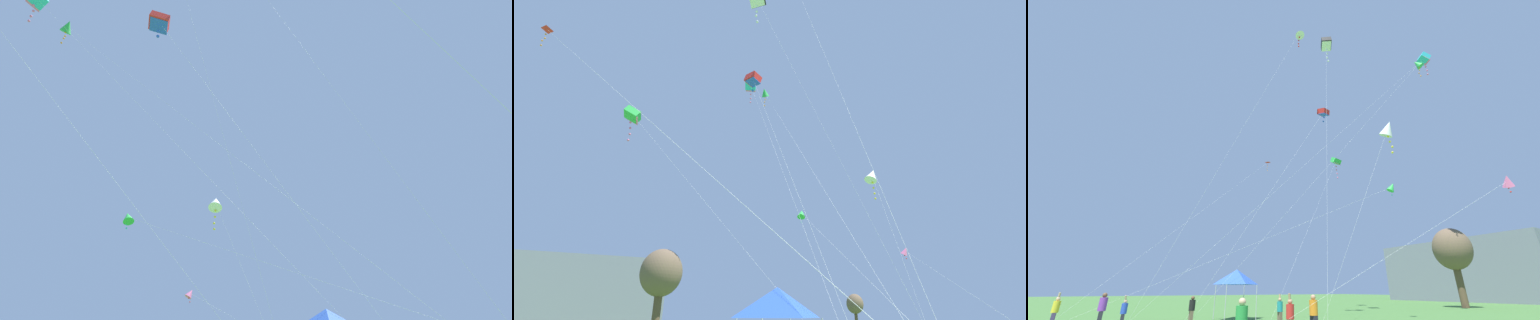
# 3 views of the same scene
# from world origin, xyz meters

# --- Properties ---
(distant_building) EXTENTS (29.66, 14.00, 10.85)m
(distant_building) POSITION_xyz_m (-16.46, 61.42, 5.43)
(distant_building) COLOR slate
(distant_building) RESTS_ON ground
(tree_far_right) EXTENTS (4.72, 4.72, 9.52)m
(tree_far_right) POSITION_xyz_m (-5.26, 37.28, 6.77)
(tree_far_right) COLOR brown
(tree_far_right) RESTS_ON ground
(festival_tent) EXTENTS (2.64, 2.64, 3.46)m
(festival_tent) POSITION_xyz_m (-5.51, 7.56, 2.91)
(festival_tent) COLOR #B7B7BC
(festival_tent) RESTS_ON ground
(person_yellow_shirt) EXTENTS (0.38, 0.38, 1.86)m
(person_yellow_shirt) POSITION_xyz_m (-6.81, -3.42, 0.90)
(person_yellow_shirt) COLOR #473860
(person_yellow_shirt) RESTS_ON ground
(person_orange_shirt) EXTENTS (0.42, 0.42, 1.79)m
(person_orange_shirt) POSITION_xyz_m (3.63, 8.11, 0.96)
(person_orange_shirt) COLOR #282833
(person_orange_shirt) RESTS_ON ground
(person_purple_shirt) EXTENTS (0.44, 0.44, 1.85)m
(person_purple_shirt) POSITION_xyz_m (-4.92, -1.03, 1.00)
(person_purple_shirt) COLOR #282833
(person_purple_shirt) RESTS_ON ground
(person_blue_shirt) EXTENTS (0.35, 0.35, 1.70)m
(person_blue_shirt) POSITION_xyz_m (-4.84, 0.14, 0.82)
(person_blue_shirt) COLOR #282833
(person_blue_shirt) RESTS_ON ground
(person_teal_shirt) EXTENTS (0.36, 0.36, 1.77)m
(person_teal_shirt) POSITION_xyz_m (-1.20, 8.94, 0.86)
(person_teal_shirt) COLOR brown
(person_teal_shirt) RESTS_ON ground
(person_red_shirt) EXTENTS (0.38, 0.38, 1.85)m
(person_red_shirt) POSITION_xyz_m (3.79, 6.62, 0.90)
(person_red_shirt) COLOR brown
(person_red_shirt) RESTS_ON ground
(person_black_shirt) EXTENTS (0.39, 0.39, 1.64)m
(person_black_shirt) POSITION_xyz_m (-4.24, 4.05, 0.88)
(person_black_shirt) COLOR brown
(person_black_shirt) RESTS_ON ground
(kite_green_box_0) EXTENTS (10.76, 16.44, 19.66)m
(kite_green_box_0) POSITION_xyz_m (-11.57, 24.11, 18.84)
(kite_green_box_0) COLOR silver
(kite_green_box_0) RESTS_ON ground
(kite_cyan_box_1) EXTENTS (7.05, 25.78, 30.30)m
(kite_cyan_box_1) POSITION_xyz_m (1.69, 28.83, 29.53)
(kite_cyan_box_1) COLOR silver
(kite_cyan_box_1) RESTS_ON ground
(kite_red_delta_2) EXTENTS (10.54, 20.26, 19.37)m
(kite_red_delta_2) POSITION_xyz_m (-17.39, 15.74, 18.76)
(kite_red_delta_2) COLOR silver
(kite_red_delta_2) RESTS_ON ground
(kite_black_box_3) EXTENTS (8.05, 8.72, 30.22)m
(kite_black_box_3) POSITION_xyz_m (-2.91, 16.32, 29.57)
(kite_black_box_3) COLOR silver
(kite_black_box_3) RESTS_ON ground
(kite_red_box_4) EXTENTS (1.58, 12.68, 20.13)m
(kite_red_box_4) POSITION_xyz_m (-3.46, 15.57, 19.60)
(kite_red_box_4) COLOR silver
(kite_red_box_4) RESTS_ON ground
(kite_white_diamond_5) EXTENTS (3.68, 11.92, 28.49)m
(kite_white_diamond_5) POSITION_xyz_m (-1.90, 11.57, 27.69)
(kite_white_diamond_5) COLOR silver
(kite_white_diamond_5) RESTS_ON ground
(kite_white_diamond_6) EXTENTS (2.84, 5.79, 12.97)m
(kite_white_diamond_6) POSITION_xyz_m (5.75, 13.53, 12.21)
(kite_white_diamond_6) COLOR silver
(kite_white_diamond_6) RESTS_ON ground
(kite_pink_diamond_7) EXTENTS (4.98, 13.59, 7.70)m
(kite_pink_diamond_7) POSITION_xyz_m (10.63, 15.99, 7.25)
(kite_pink_diamond_7) COLOR silver
(kite_pink_diamond_7) RESTS_ON ground
(kite_green_diamond_8) EXTENTS (7.95, 26.18, 27.51)m
(kite_green_diamond_8) POSITION_xyz_m (2.32, 25.80, 26.68)
(kite_green_diamond_8) COLOR silver
(kite_green_diamond_8) RESTS_ON ground
(kite_green_diamond_9) EXTENTS (9.59, 21.77, 10.32)m
(kite_green_diamond_9) POSITION_xyz_m (1.92, 17.80, 9.80)
(kite_green_diamond_9) COLOR silver
(kite_green_diamond_9) RESTS_ON ground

